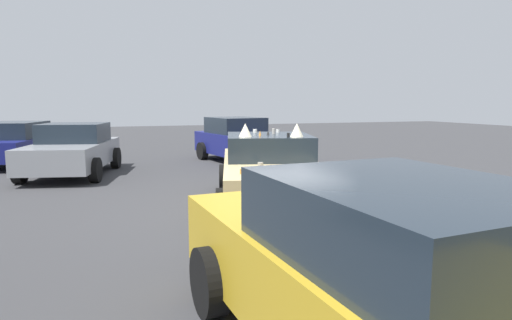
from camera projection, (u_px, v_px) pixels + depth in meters
ground_plane at (270, 204)px, 8.72m from camera, size 60.00×60.00×0.00m
art_car_decorated at (270, 170)px, 8.70m from camera, size 4.79×2.96×1.62m
parked_sedan_far_right at (73, 150)px, 12.10m from camera, size 4.21×2.70×1.43m
parked_sedan_near_left at (239, 140)px, 14.75m from camera, size 4.30×2.49×1.51m
parked_sedan_near_right at (384, 281)px, 3.10m from camera, size 4.57×2.19×1.52m
parked_sedan_far_left at (17, 143)px, 14.20m from camera, size 4.53×2.72×1.40m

